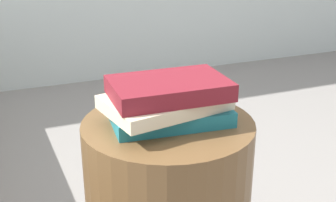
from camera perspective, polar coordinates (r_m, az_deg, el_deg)
book_teal at (r=1.07m, az=0.27°, el=-1.75°), size 0.29×0.18×0.04m
book_cream at (r=1.04m, az=-0.31°, el=-0.25°), size 0.30×0.23×0.03m
book_maroon at (r=1.03m, az=0.35°, el=1.68°), size 0.27×0.18×0.04m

